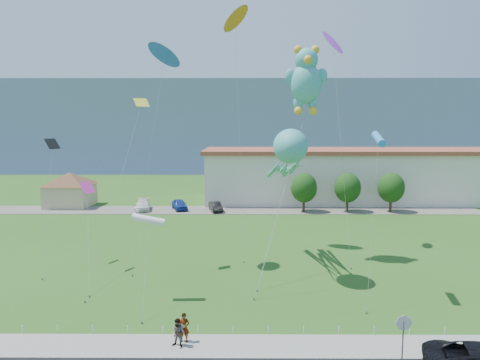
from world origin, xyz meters
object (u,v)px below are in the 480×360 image
at_px(pedestrian_right, 178,333).
at_px(parked_car_blue, 180,204).
at_px(parked_car_black, 216,207).
at_px(stop_sign, 403,327).
at_px(parked_car_white, 143,205).
at_px(octopus_kite, 288,156).
at_px(warehouse, 395,174).
at_px(teddy_bear_kite, 306,78).
at_px(pavilion, 70,186).
at_px(pedestrian_left, 184,328).

height_order(pedestrian_right, parked_car_blue, pedestrian_right).
relative_size(parked_car_blue, parked_car_black, 1.08).
bearing_deg(parked_car_black, stop_sign, -87.34).
bearing_deg(parked_car_white, octopus_kite, -65.88).
bearing_deg(warehouse, parked_car_blue, -165.39).
distance_m(stop_sign, teddy_bear_kite, 22.63).
height_order(parked_car_white, parked_car_black, parked_car_white).
height_order(pedestrian_right, octopus_kite, octopus_kite).
relative_size(warehouse, octopus_kite, 5.27).
bearing_deg(pavilion, parked_car_blue, -9.27).
bearing_deg(octopus_kite, pedestrian_right, -120.40).
relative_size(pedestrian_right, teddy_bear_kite, 0.08).
bearing_deg(warehouse, parked_car_white, -166.73).
bearing_deg(stop_sign, pedestrian_right, 173.26).
height_order(warehouse, parked_car_white, warehouse).
xyz_separation_m(pedestrian_left, teddy_bear_kite, (8.64, 15.75, 14.96)).
bearing_deg(teddy_bear_kite, parked_car_blue, 123.39).
bearing_deg(warehouse, teddy_bear_kite, -121.83).
bearing_deg(pedestrian_right, octopus_kite, 77.88).
bearing_deg(pedestrian_right, teddy_bear_kite, 79.64).
distance_m(pavilion, teddy_bear_kite, 41.61).
xyz_separation_m(pavilion, parked_car_blue, (16.59, -2.71, -2.24)).
relative_size(pavilion, stop_sign, 3.68).
height_order(parked_car_white, octopus_kite, octopus_kite).
bearing_deg(pedestrian_left, pavilion, 120.89).
distance_m(pavilion, pedestrian_right, 46.52).
bearing_deg(pedestrian_left, parked_car_white, 108.18).
xyz_separation_m(warehouse, parked_car_black, (-28.23, -9.88, -3.42)).
relative_size(pedestrian_left, parked_car_white, 0.33).
distance_m(pedestrian_left, teddy_bear_kite, 23.38).
xyz_separation_m(pavilion, parked_car_black, (21.77, -3.88, -2.32)).
distance_m(warehouse, octopus_kite, 41.08).
height_order(pedestrian_left, octopus_kite, octopus_kite).
bearing_deg(pedestrian_right, parked_car_white, 124.02).
distance_m(pedestrian_right, octopus_kite, 16.24).
bearing_deg(pedestrian_left, parked_car_blue, 100.61).
bearing_deg(parked_car_white, parked_car_blue, -5.89).
xyz_separation_m(pedestrian_left, pedestrian_right, (-0.25, -0.53, -0.03)).
relative_size(parked_car_black, octopus_kite, 0.34).
relative_size(pavilion, parked_car_blue, 2.17).
distance_m(parked_car_white, parked_car_blue, 5.13).
bearing_deg(warehouse, pedestrian_right, -120.75).
height_order(pavilion, parked_car_black, pavilion).
relative_size(warehouse, pedestrian_left, 38.17).
xyz_separation_m(pedestrian_right, parked_car_black, (-0.35, 36.99, -0.16)).
bearing_deg(parked_car_black, teddy_bear_kite, -80.32).
relative_size(pavilion, parked_car_white, 1.89).
height_order(pedestrian_left, parked_car_white, pedestrian_left).
bearing_deg(parked_car_black, warehouse, 4.93).
bearing_deg(stop_sign, parked_car_black, 107.01).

